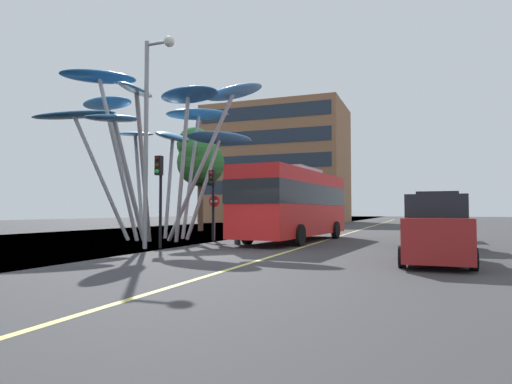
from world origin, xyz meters
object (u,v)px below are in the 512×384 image
(street_lamp, at_px, (152,117))
(pedestrian, at_px, (237,224))
(traffic_light_kerb_near, at_px, (159,181))
(leaf_sculpture, at_px, (157,125))
(no_entry_sign, at_px, (214,210))
(car_parked_mid, at_px, (437,222))
(red_bus, at_px, (294,201))
(car_parked_far, at_px, (433,221))
(traffic_light_island_mid, at_px, (256,197))
(traffic_light_kerb_far, at_px, (212,190))
(car_parked_near, at_px, (435,231))

(street_lamp, bearing_deg, pedestrian, 58.40)
(traffic_light_kerb_near, distance_m, pedestrian, 4.38)
(leaf_sculpture, xyz_separation_m, street_lamp, (2.88, -4.82, -0.79))
(leaf_sculpture, relative_size, no_entry_sign, 5.19)
(car_parked_mid, bearing_deg, pedestrian, -175.32)
(pedestrian, relative_size, no_entry_sign, 0.77)
(red_bus, height_order, car_parked_far, red_bus)
(red_bus, height_order, pedestrian, red_bus)
(leaf_sculpture, bearing_deg, traffic_light_island_mid, 64.23)
(traffic_light_kerb_near, xyz_separation_m, traffic_light_kerb_far, (0.03, 4.87, -0.12))
(leaf_sculpture, relative_size, traffic_light_kerb_far, 3.35)
(traffic_light_kerb_far, relative_size, car_parked_mid, 0.88)
(car_parked_near, bearing_deg, leaf_sculpture, 155.66)
(red_bus, bearing_deg, leaf_sculpture, -167.08)
(leaf_sculpture, relative_size, traffic_light_island_mid, 3.66)
(car_parked_mid, distance_m, street_lamp, 12.56)
(no_entry_sign, bearing_deg, red_bus, 14.64)
(leaf_sculpture, xyz_separation_m, car_parked_mid, (13.82, -0.41, -5.11))
(car_parked_far, relative_size, street_lamp, 0.52)
(traffic_light_kerb_near, relative_size, no_entry_sign, 1.62)
(traffic_light_kerb_far, bearing_deg, red_bus, 17.57)
(traffic_light_island_mid, bearing_deg, car_parked_far, -3.31)
(traffic_light_island_mid, relative_size, car_parked_far, 0.75)
(red_bus, bearing_deg, traffic_light_island_mid, 128.55)
(traffic_light_island_mid, distance_m, car_parked_far, 10.75)
(traffic_light_kerb_near, bearing_deg, leaf_sculpture, 124.37)
(red_bus, xyz_separation_m, car_parked_mid, (6.66, -2.05, -0.96))
(traffic_light_kerb_near, distance_m, car_parked_far, 15.13)
(pedestrian, bearing_deg, car_parked_near, -30.81)
(car_parked_far, xyz_separation_m, no_entry_sign, (-10.71, -5.41, 0.55))
(car_parked_mid, relative_size, no_entry_sign, 1.76)
(street_lamp, height_order, no_entry_sign, street_lamp)
(leaf_sculpture, distance_m, traffic_light_kerb_far, 4.74)
(traffic_light_kerb_near, height_order, traffic_light_kerb_far, traffic_light_kerb_near)
(no_entry_sign, bearing_deg, traffic_light_kerb_far, -93.49)
(traffic_light_island_mid, relative_size, car_parked_near, 0.77)
(car_parked_near, distance_m, street_lamp, 11.69)
(leaf_sculpture, bearing_deg, red_bus, 12.92)
(leaf_sculpture, bearing_deg, pedestrian, -12.24)
(red_bus, distance_m, no_entry_sign, 4.19)
(red_bus, height_order, no_entry_sign, red_bus)
(traffic_light_kerb_far, bearing_deg, leaf_sculpture, -173.38)
(car_parked_mid, distance_m, no_entry_sign, 10.75)
(traffic_light_kerb_near, height_order, car_parked_near, traffic_light_kerb_near)
(traffic_light_kerb_far, xyz_separation_m, no_entry_sign, (0.01, 0.23, -1.07))
(street_lamp, bearing_deg, leaf_sculpture, 120.86)
(red_bus, xyz_separation_m, traffic_light_kerb_near, (-4.07, -6.15, 0.72))
(car_parked_mid, bearing_deg, street_lamp, -158.03)
(traffic_light_kerb_far, xyz_separation_m, pedestrian, (2.05, -1.48, -1.73))
(street_lamp, xyz_separation_m, pedestrian, (2.28, 3.70, -4.49))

